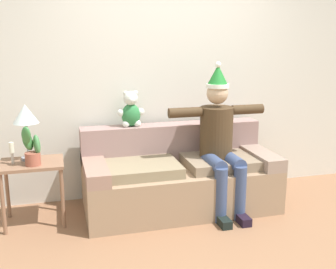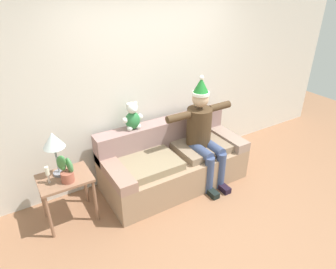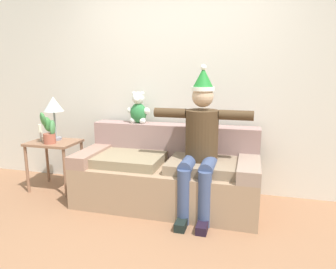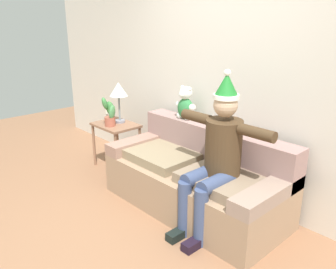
% 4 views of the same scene
% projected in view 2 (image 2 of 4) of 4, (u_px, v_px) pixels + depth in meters
% --- Properties ---
extents(ground_plane, '(10.00, 10.00, 0.00)m').
position_uv_depth(ground_plane, '(218.00, 224.00, 3.58)').
color(ground_plane, '#926447').
extents(back_wall, '(7.00, 0.10, 2.70)m').
position_uv_depth(back_wall, '(153.00, 81.00, 4.11)').
color(back_wall, silver).
rests_on(back_wall, ground_plane).
extents(couch, '(1.97, 0.89, 0.84)m').
position_uv_depth(couch, '(172.00, 161.00, 4.19)').
color(couch, '#9C7D60').
rests_on(couch, ground_plane).
extents(person_seated, '(1.02, 0.77, 1.52)m').
position_uv_depth(person_seated, '(203.00, 131.00, 4.04)').
color(person_seated, '#46321E').
rests_on(person_seated, ground_plane).
extents(teddy_bear, '(0.29, 0.17, 0.38)m').
position_uv_depth(teddy_bear, '(133.00, 117.00, 3.87)').
color(teddy_bear, '#2F7A40').
rests_on(teddy_bear, couch).
extents(side_table, '(0.58, 0.45, 0.61)m').
position_uv_depth(side_table, '(66.00, 184.00, 3.43)').
color(side_table, '#8C634A').
rests_on(side_table, ground_plane).
extents(table_lamp, '(0.24, 0.24, 0.54)m').
position_uv_depth(table_lamp, '(53.00, 142.00, 3.24)').
color(table_lamp, gray).
rests_on(table_lamp, side_table).
extents(potted_plant, '(0.20, 0.22, 0.40)m').
position_uv_depth(potted_plant, '(66.00, 169.00, 3.24)').
color(potted_plant, '#A75744').
rests_on(potted_plant, side_table).
extents(candle_tall, '(0.04, 0.04, 0.21)m').
position_uv_depth(candle_tall, '(47.00, 173.00, 3.23)').
color(candle_tall, beige).
rests_on(candle_tall, side_table).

